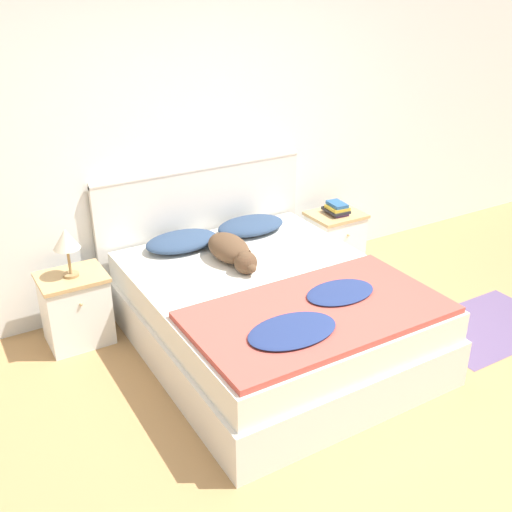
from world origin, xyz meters
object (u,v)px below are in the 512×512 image
nightstand_left (76,308)px  pillow_left (182,241)px  nightstand_right (334,241)px  bed (271,315)px  pillow_right (251,226)px  dog (232,250)px  table_lamp (66,241)px  book_stack (337,208)px

nightstand_left → pillow_left: 0.92m
nightstand_right → nightstand_left: bearing=180.0°
bed → pillow_right: bearing=69.2°
nightstand_right → pillow_left: 1.52m
pillow_right → pillow_left: bearing=180.0°
nightstand_right → pillow_right: pillow_right is taller
dog → nightstand_right: bearing=17.2°
nightstand_left → pillow_right: bearing=0.7°
pillow_right → table_lamp: (-1.48, -0.03, 0.21)m
pillow_right → nightstand_right: bearing=-1.2°
bed → table_lamp: table_lamp is taller
nightstand_right → pillow_left: (-1.48, 0.02, 0.33)m
nightstand_left → bed: bearing=-34.0°
book_stack → table_lamp: table_lamp is taller
pillow_left → pillow_right: 0.62m
pillow_right → book_stack: pillow_right is taller
nightstand_right → book_stack: size_ratio=2.36×
pillow_left → pillow_right: same height
nightstand_right → pillow_right: bearing=178.8°
dog → book_stack: size_ratio=2.85×
dog → book_stack: bearing=16.8°
bed → nightstand_right: bearing=34.0°
bed → nightstand_left: 1.41m
dog → table_lamp: bearing=160.5°
nightstand_left → pillow_left: (0.86, 0.02, 0.33)m
bed → nightstand_left: (-1.17, 0.79, 0.00)m
nightstand_right → pillow_right: size_ratio=0.94×
pillow_left → dog: bearing=-62.3°
nightstand_left → nightstand_right: same height
nightstand_left → book_stack: size_ratio=2.36×
pillow_left → book_stack: (1.48, -0.03, -0.01)m
pillow_right → nightstand_left: bearing=-179.3°
pillow_left → table_lamp: table_lamp is taller
nightstand_left → book_stack: (2.34, -0.01, 0.32)m
bed → nightstand_left: size_ratio=3.86×
nightstand_left → table_lamp: size_ratio=1.51×
table_lamp → pillow_left: bearing=1.8°
pillow_left → book_stack: size_ratio=2.51×
pillow_right → book_stack: (0.86, -0.03, -0.01)m
bed → dog: (-0.09, 0.40, 0.37)m
nightstand_left → table_lamp: 0.54m
nightstand_left → table_lamp: bearing=-90.0°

